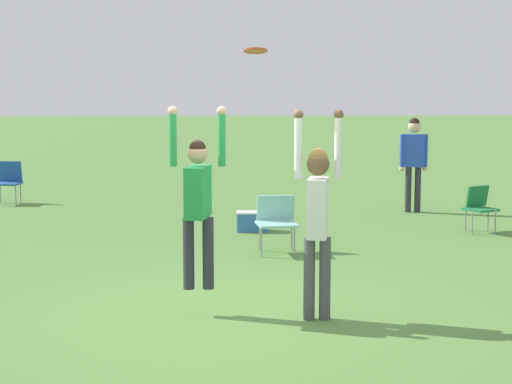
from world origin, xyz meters
The scene contains 9 objects.
ground_plane centered at (0.00, 0.00, 0.00)m, with size 120.00×120.00×0.00m, color #56843D.
person_jumping centered at (-0.28, 0.00, 1.30)m, with size 0.61×0.49×1.95m.
person_defending centered at (0.96, -0.25, 1.17)m, with size 0.52×0.40×2.20m.
frisbee centered at (0.33, 0.01, 2.80)m, with size 0.25×0.25×0.06m.
camping_chair_0 centered at (0.77, 3.39, 0.51)m, with size 0.62×0.66×0.83m.
camping_chair_1 centered at (-4.45, 8.85, 0.52)m, with size 0.54×0.58×0.88m.
camping_chair_2 centered at (4.28, 5.04, 0.46)m, with size 0.61×0.66×0.77m.
person_spectator_near centered at (3.67, 7.30, 1.11)m, with size 0.56×0.35×1.83m.
cooler_box centered at (0.48, 5.25, 0.17)m, with size 0.52×0.34×0.33m.
Camera 1 is at (-0.03, -8.96, 2.44)m, focal length 60.00 mm.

